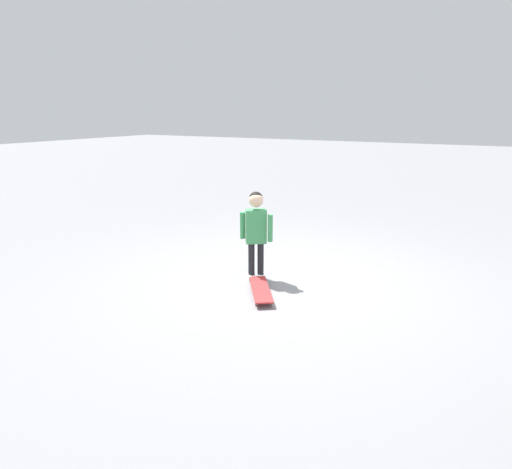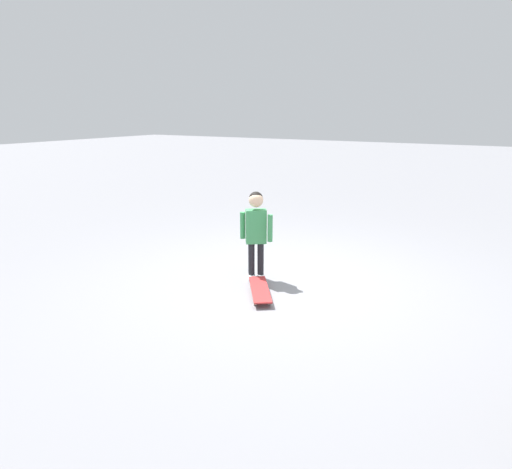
# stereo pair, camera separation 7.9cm
# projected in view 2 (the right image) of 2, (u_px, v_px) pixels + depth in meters

# --- Properties ---
(ground_plane) EXTENTS (50.00, 50.00, 0.00)m
(ground_plane) POSITION_uv_depth(u_px,v_px,m) (284.00, 281.00, 5.32)
(ground_plane) COLOR gray
(child_person) EXTENTS (0.27, 0.41, 1.06)m
(child_person) POSITION_uv_depth(u_px,v_px,m) (256.00, 226.00, 5.24)
(child_person) COLOR black
(child_person) RESTS_ON ground
(skateboard) EXTENTS (0.73, 0.59, 0.07)m
(skateboard) POSITION_uv_depth(u_px,v_px,m) (260.00, 290.00, 4.91)
(skateboard) COLOR #B22D2D
(skateboard) RESTS_ON ground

